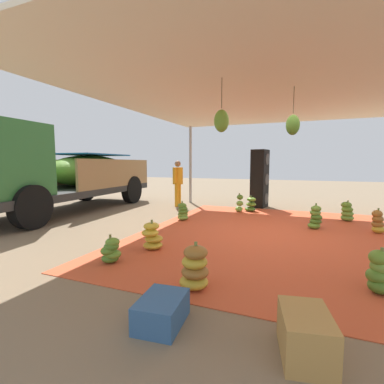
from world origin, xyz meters
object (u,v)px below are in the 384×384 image
(banana_bunch_3, at_px, (183,212))
(crate_0, at_px, (162,311))
(banana_bunch_1, at_px, (111,251))
(banana_bunch_4, at_px, (195,269))
(banana_bunch_0, at_px, (152,237))
(banana_bunch_5, at_px, (378,222))
(banana_bunch_7, at_px, (379,273))
(banana_bunch_2, at_px, (315,218))
(worker_0, at_px, (178,180))
(cargo_truck_main, at_px, (58,173))
(banana_bunch_6, at_px, (251,205))
(banana_bunch_8, at_px, (347,212))
(crate_1, at_px, (305,335))
(speaker_stack, at_px, (260,179))
(banana_bunch_9, at_px, (239,204))

(banana_bunch_3, bearing_deg, crate_0, -158.43)
(banana_bunch_1, distance_m, banana_bunch_4, 1.49)
(banana_bunch_0, xyz_separation_m, crate_0, (-1.92, -1.22, -0.09))
(banana_bunch_5, xyz_separation_m, crate_0, (-4.61, 2.63, -0.11))
(banana_bunch_4, xyz_separation_m, crate_0, (-0.76, 0.02, -0.13))
(banana_bunch_5, xyz_separation_m, banana_bunch_7, (-3.16, 0.65, 0.00))
(banana_bunch_2, bearing_deg, banana_bunch_0, 134.95)
(banana_bunch_4, bearing_deg, banana_bunch_5, -34.14)
(banana_bunch_3, xyz_separation_m, worker_0, (2.11, 1.12, 0.70))
(banana_bunch_7, relative_size, cargo_truck_main, 0.08)
(banana_bunch_1, height_order, cargo_truck_main, cargo_truck_main)
(banana_bunch_6, height_order, banana_bunch_8, banana_bunch_8)
(banana_bunch_8, xyz_separation_m, crate_1, (-5.74, 1.00, -0.06))
(banana_bunch_3, xyz_separation_m, banana_bunch_4, (-3.56, -1.73, 0.04))
(crate_1, bearing_deg, banana_bunch_3, 34.26)
(banana_bunch_7, bearing_deg, crate_0, 126.13)
(banana_bunch_6, xyz_separation_m, crate_1, (-6.29, -1.53, -0.03))
(banana_bunch_7, distance_m, crate_1, 1.62)
(banana_bunch_0, distance_m, speaker_stack, 5.53)
(banana_bunch_0, xyz_separation_m, banana_bunch_4, (-1.15, -1.24, 0.03))
(banana_bunch_5, height_order, crate_0, banana_bunch_5)
(banana_bunch_3, relative_size, banana_bunch_8, 0.94)
(banana_bunch_7, xyz_separation_m, crate_0, (-1.45, 1.99, -0.12))
(banana_bunch_7, relative_size, crate_0, 1.00)
(banana_bunch_6, bearing_deg, banana_bunch_7, -154.69)
(banana_bunch_9, height_order, speaker_stack, speaker_stack)
(banana_bunch_1, relative_size, banana_bunch_9, 0.75)
(cargo_truck_main, xyz_separation_m, worker_0, (2.43, -2.80, -0.29))
(banana_bunch_2, xyz_separation_m, banana_bunch_4, (-3.80, 1.41, -0.00))
(banana_bunch_4, xyz_separation_m, cargo_truck_main, (3.24, 5.65, 0.95))
(banana_bunch_2, xyz_separation_m, crate_0, (-4.56, 1.44, -0.13))
(banana_bunch_6, relative_size, banana_bunch_8, 0.91)
(banana_bunch_0, distance_m, banana_bunch_9, 4.20)
(cargo_truck_main, height_order, crate_1, cargo_truck_main)
(banana_bunch_2, distance_m, speaker_stack, 3.27)
(cargo_truck_main, relative_size, crate_0, 12.37)
(banana_bunch_3, relative_size, crate_1, 0.93)
(banana_bunch_4, height_order, banana_bunch_9, same)
(banana_bunch_8, bearing_deg, crate_0, 159.01)
(banana_bunch_0, relative_size, banana_bunch_7, 0.96)
(banana_bunch_0, height_order, banana_bunch_2, banana_bunch_2)
(banana_bunch_2, height_order, crate_0, banana_bunch_2)
(banana_bunch_4, xyz_separation_m, banana_bunch_9, (5.31, 0.64, -0.00))
(banana_bunch_1, bearing_deg, banana_bunch_3, 4.92)
(banana_bunch_1, distance_m, worker_0, 5.57)
(banana_bunch_5, relative_size, cargo_truck_main, 0.08)
(banana_bunch_5, xyz_separation_m, banana_bunch_9, (1.46, 3.24, 0.01))
(banana_bunch_7, bearing_deg, banana_bunch_3, 52.16)
(banana_bunch_6, distance_m, worker_0, 2.62)
(cargo_truck_main, height_order, speaker_stack, cargo_truck_main)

